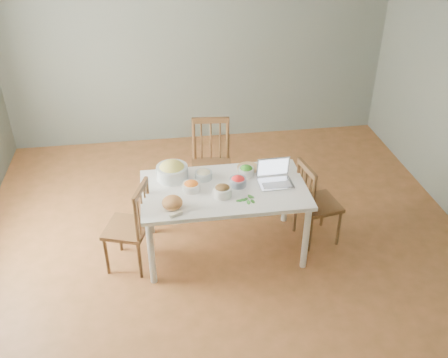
{
  "coord_description": "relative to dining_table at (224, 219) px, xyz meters",
  "views": [
    {
      "loc": [
        -0.59,
        -3.81,
        3.26
      ],
      "look_at": [
        -0.02,
        0.03,
        0.82
      ],
      "focal_mm": 40.13,
      "sensor_mm": 36.0,
      "label": 1
    }
  ],
  "objects": [
    {
      "name": "bowl_mushroom",
      "position": [
        -0.03,
        -0.12,
        0.42
      ],
      "size": [
        0.17,
        0.17,
        0.11
      ],
      "primitive_type": null,
      "rotation": [
        0.0,
        0.0,
        -0.03
      ],
      "color": "#3A2312",
      "rests_on": "dining_table"
    },
    {
      "name": "laptop",
      "position": [
        0.49,
        -0.0,
        0.47
      ],
      "size": [
        0.32,
        0.26,
        0.22
      ],
      "primitive_type": null,
      "rotation": [
        0.0,
        0.0,
        0.02
      ],
      "color": "silver",
      "rests_on": "dining_table"
    },
    {
      "name": "bread_boule",
      "position": [
        -0.49,
        -0.25,
        0.42
      ],
      "size": [
        0.22,
        0.22,
        0.12
      ],
      "primitive_type": "ellipsoid",
      "rotation": [
        0.0,
        0.0,
        0.24
      ],
      "color": "#B47C41",
      "rests_on": "dining_table"
    },
    {
      "name": "wall_back",
      "position": [
        0.02,
        2.47,
        0.99
      ],
      "size": [
        5.0,
        0.0,
        2.7
      ],
      "primitive_type": "cube",
      "color": "slate",
      "rests_on": "ground"
    },
    {
      "name": "bowl_onion",
      "position": [
        -0.17,
        0.2,
        0.4
      ],
      "size": [
        0.21,
        0.21,
        0.09
      ],
      "primitive_type": null,
      "rotation": [
        0.0,
        0.0,
        -0.36
      ],
      "color": "beige",
      "rests_on": "dining_table"
    },
    {
      "name": "floor",
      "position": [
        0.02,
        -0.03,
        -0.36
      ],
      "size": [
        5.0,
        5.0,
        0.0
      ],
      "primitive_type": "cube",
      "color": "brown",
      "rests_on": "ground"
    },
    {
      "name": "bowl_squash",
      "position": [
        -0.46,
        0.24,
        0.45
      ],
      "size": [
        0.32,
        0.32,
        0.17
      ],
      "primitive_type": null,
      "rotation": [
        0.0,
        0.0,
        -0.05
      ],
      "color": "#D9C14E",
      "rests_on": "dining_table"
    },
    {
      "name": "basil_bunch",
      "position": [
        0.16,
        -0.22,
        0.37
      ],
      "size": [
        0.19,
        0.19,
        0.02
      ],
      "primitive_type": null,
      "color": "#0D5F16",
      "rests_on": "dining_table"
    },
    {
      "name": "chair_right",
      "position": [
        0.95,
        0.04,
        0.08
      ],
      "size": [
        0.43,
        0.45,
        0.88
      ],
      "primitive_type": null,
      "rotation": [
        0.0,
        0.0,
        1.74
      ],
      "color": "#472A14",
      "rests_on": "floor"
    },
    {
      "name": "chair_left",
      "position": [
        -0.92,
        -0.09,
        0.09
      ],
      "size": [
        0.48,
        0.49,
        0.89
      ],
      "primitive_type": null,
      "rotation": [
        0.0,
        0.0,
        -1.9
      ],
      "color": "#472A14",
      "rests_on": "floor"
    },
    {
      "name": "bowl_carrot",
      "position": [
        -0.3,
        0.01,
        0.41
      ],
      "size": [
        0.21,
        0.21,
        0.09
      ],
      "primitive_type": null,
      "rotation": [
        0.0,
        0.0,
        0.36
      ],
      "color": "orange",
      "rests_on": "dining_table"
    },
    {
      "name": "bowl_redpep",
      "position": [
        0.14,
        0.03,
        0.41
      ],
      "size": [
        0.2,
        0.2,
        0.09
      ],
      "primitive_type": null,
      "rotation": [
        0.0,
        0.0,
        0.38
      ],
      "color": "red",
      "rests_on": "dining_table"
    },
    {
      "name": "flatbread",
      "position": [
        0.29,
        0.32,
        0.37
      ],
      "size": [
        0.22,
        0.22,
        0.02
      ],
      "primitive_type": "cylinder",
      "rotation": [
        0.0,
        0.0,
        0.03
      ],
      "color": "#DAB789",
      "rests_on": "dining_table"
    },
    {
      "name": "butter_stick",
      "position": [
        -0.47,
        -0.37,
        0.38
      ],
      "size": [
        0.12,
        0.08,
        0.03
      ],
      "primitive_type": "cube",
      "rotation": [
        0.0,
        0.0,
        0.41
      ],
      "color": "white",
      "rests_on": "dining_table"
    },
    {
      "name": "chair_far",
      "position": [
        -0.02,
        0.81,
        0.13
      ],
      "size": [
        0.47,
        0.45,
        0.98
      ],
      "primitive_type": null,
      "rotation": [
        0.0,
        0.0,
        -0.1
      ],
      "color": "#472A14",
      "rests_on": "floor"
    },
    {
      "name": "dining_table",
      "position": [
        0.0,
        0.0,
        0.0
      ],
      "size": [
        1.54,
        0.86,
        0.72
      ],
      "primitive_type": null,
      "color": "white",
      "rests_on": "floor"
    },
    {
      "name": "bowl_broccoli",
      "position": [
        0.25,
        0.21,
        0.41
      ],
      "size": [
        0.15,
        0.15,
        0.09
      ],
      "primitive_type": null,
      "rotation": [
        0.0,
        0.0,
        -0.0
      ],
      "color": "#1C6114",
      "rests_on": "dining_table"
    }
  ]
}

